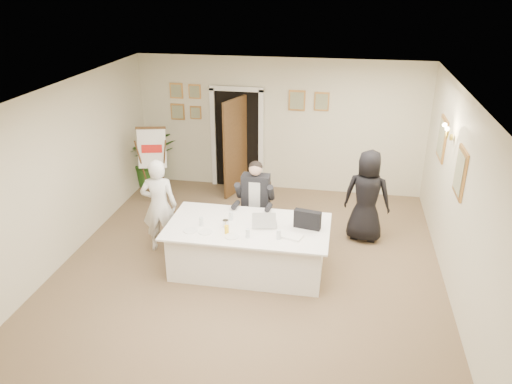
{
  "coord_description": "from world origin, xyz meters",
  "views": [
    {
      "loc": [
        1.31,
        -6.52,
        4.31
      ],
      "look_at": [
        0.03,
        0.6,
        1.14
      ],
      "focal_mm": 35.0,
      "sensor_mm": 36.0,
      "label": 1
    }
  ],
  "objects_px": {
    "paper_stack": "(292,236)",
    "potted_palm": "(150,157)",
    "flip_chart": "(154,169)",
    "oj_glass": "(227,229)",
    "laptop": "(265,217)",
    "steel_jug": "(226,223)",
    "conference_table": "(248,247)",
    "laptop_bag": "(307,219)",
    "standing_man": "(159,206)",
    "standing_woman": "(367,196)",
    "seated_man": "(255,202)"
  },
  "relations": [
    {
      "from": "standing_woman",
      "to": "laptop",
      "type": "relative_size",
      "value": 4.39
    },
    {
      "from": "conference_table",
      "to": "laptop_bag",
      "type": "xyz_separation_m",
      "value": [
        0.9,
        0.09,
        0.52
      ]
    },
    {
      "from": "conference_table",
      "to": "paper_stack",
      "type": "height_order",
      "value": "paper_stack"
    },
    {
      "from": "flip_chart",
      "to": "potted_palm",
      "type": "relative_size",
      "value": 1.24
    },
    {
      "from": "flip_chart",
      "to": "laptop",
      "type": "relative_size",
      "value": 4.23
    },
    {
      "from": "seated_man",
      "to": "oj_glass",
      "type": "relative_size",
      "value": 11.44
    },
    {
      "from": "flip_chart",
      "to": "paper_stack",
      "type": "height_order",
      "value": "flip_chart"
    },
    {
      "from": "potted_palm",
      "to": "oj_glass",
      "type": "distance_m",
      "value": 4.22
    },
    {
      "from": "standing_man",
      "to": "potted_palm",
      "type": "height_order",
      "value": "standing_man"
    },
    {
      "from": "paper_stack",
      "to": "oj_glass",
      "type": "relative_size",
      "value": 2.25
    },
    {
      "from": "oj_glass",
      "to": "paper_stack",
      "type": "bearing_deg",
      "value": 3.17
    },
    {
      "from": "flip_chart",
      "to": "potted_palm",
      "type": "bearing_deg",
      "value": 116.19
    },
    {
      "from": "seated_man",
      "to": "oj_glass",
      "type": "xyz_separation_m",
      "value": [
        -0.21,
        -1.22,
        0.1
      ]
    },
    {
      "from": "flip_chart",
      "to": "oj_glass",
      "type": "relative_size",
      "value": 12.11
    },
    {
      "from": "paper_stack",
      "to": "seated_man",
      "type": "bearing_deg",
      "value": 123.04
    },
    {
      "from": "flip_chart",
      "to": "laptop",
      "type": "bearing_deg",
      "value": -38.76
    },
    {
      "from": "paper_stack",
      "to": "potted_palm",
      "type": "bearing_deg",
      "value": 136.46
    },
    {
      "from": "laptop",
      "to": "laptop_bag",
      "type": "relative_size",
      "value": 0.91
    },
    {
      "from": "laptop",
      "to": "standing_man",
      "type": "bearing_deg",
      "value": 160.08
    },
    {
      "from": "oj_glass",
      "to": "flip_chart",
      "type": "bearing_deg",
      "value": 130.18
    },
    {
      "from": "flip_chart",
      "to": "paper_stack",
      "type": "bearing_deg",
      "value": -38.28
    },
    {
      "from": "seated_man",
      "to": "potted_palm",
      "type": "distance_m",
      "value": 3.47
    },
    {
      "from": "laptop_bag",
      "to": "steel_jug",
      "type": "distance_m",
      "value": 1.24
    },
    {
      "from": "potted_palm",
      "to": "steel_jug",
      "type": "distance_m",
      "value": 4.01
    },
    {
      "from": "flip_chart",
      "to": "standing_woman",
      "type": "height_order",
      "value": "standing_woman"
    },
    {
      "from": "potted_palm",
      "to": "laptop",
      "type": "xyz_separation_m",
      "value": [
        3.04,
        -3.0,
        0.28
      ]
    },
    {
      "from": "standing_man",
      "to": "steel_jug",
      "type": "relative_size",
      "value": 14.66
    },
    {
      "from": "laptop_bag",
      "to": "flip_chart",
      "type": "bearing_deg",
      "value": 158.9
    },
    {
      "from": "conference_table",
      "to": "flip_chart",
      "type": "xyz_separation_m",
      "value": [
        -2.34,
        2.15,
        0.34
      ]
    },
    {
      "from": "paper_stack",
      "to": "oj_glass",
      "type": "distance_m",
      "value": 0.97
    },
    {
      "from": "laptop_bag",
      "to": "oj_glass",
      "type": "distance_m",
      "value": 1.23
    },
    {
      "from": "oj_glass",
      "to": "laptop_bag",
      "type": "bearing_deg",
      "value": 18.44
    },
    {
      "from": "conference_table",
      "to": "laptop",
      "type": "bearing_deg",
      "value": 15.88
    },
    {
      "from": "flip_chart",
      "to": "standing_woman",
      "type": "relative_size",
      "value": 0.96
    },
    {
      "from": "seated_man",
      "to": "standing_man",
      "type": "height_order",
      "value": "standing_man"
    },
    {
      "from": "paper_stack",
      "to": "laptop",
      "type": "bearing_deg",
      "value": 144.6
    },
    {
      "from": "standing_woman",
      "to": "potted_palm",
      "type": "bearing_deg",
      "value": -9.94
    },
    {
      "from": "conference_table",
      "to": "standing_man",
      "type": "bearing_deg",
      "value": 166.68
    },
    {
      "from": "laptop",
      "to": "steel_jug",
      "type": "xyz_separation_m",
      "value": [
        -0.58,
        -0.17,
        -0.08
      ]
    },
    {
      "from": "steel_jug",
      "to": "conference_table",
      "type": "bearing_deg",
      "value": 16.11
    },
    {
      "from": "seated_man",
      "to": "steel_jug",
      "type": "height_order",
      "value": "seated_man"
    },
    {
      "from": "laptop_bag",
      "to": "steel_jug",
      "type": "bearing_deg",
      "value": -160.09
    },
    {
      "from": "standing_woman",
      "to": "laptop_bag",
      "type": "relative_size",
      "value": 4.0
    },
    {
      "from": "steel_jug",
      "to": "standing_woman",
      "type": "bearing_deg",
      "value": 33.96
    },
    {
      "from": "conference_table",
      "to": "standing_man",
      "type": "xyz_separation_m",
      "value": [
        -1.57,
        0.37,
        0.41
      ]
    },
    {
      "from": "potted_palm",
      "to": "laptop_bag",
      "type": "distance_m",
      "value": 4.75
    },
    {
      "from": "seated_man",
      "to": "laptop",
      "type": "bearing_deg",
      "value": -65.37
    },
    {
      "from": "standing_woman",
      "to": "steel_jug",
      "type": "relative_size",
      "value": 14.86
    },
    {
      "from": "flip_chart",
      "to": "standing_man",
      "type": "height_order",
      "value": "standing_man"
    },
    {
      "from": "flip_chart",
      "to": "potted_palm",
      "type": "xyz_separation_m",
      "value": [
        -0.45,
        0.92,
        -0.09
      ]
    }
  ]
}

